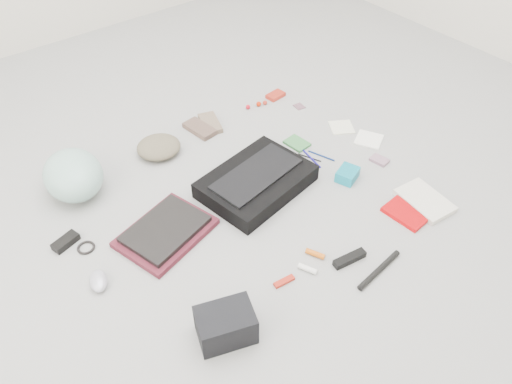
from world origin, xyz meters
TOP-DOWN VIEW (x-y plane):
  - ground_plane at (0.00, 0.00)m, footprint 4.00×4.00m
  - messenger_bag at (0.05, 0.06)m, footprint 0.53×0.41m
  - bag_flap at (0.05, 0.06)m, footprint 0.44×0.25m
  - laptop_sleeve at (-0.42, 0.07)m, footprint 0.43×0.36m
  - laptop at (-0.42, 0.07)m, footprint 0.37×0.31m
  - bike_helmet at (-0.59, 0.55)m, footprint 0.30×0.35m
  - beanie at (-0.16, 0.56)m, footprint 0.27×0.27m
  - mitten_left at (0.09, 0.58)m, footprint 0.11×0.19m
  - mitten_right at (0.16, 0.59)m, footprint 0.14×0.19m
  - power_brick at (-0.76, 0.28)m, footprint 0.12×0.08m
  - cable_coil at (-0.71, 0.21)m, footprint 0.08×0.08m
  - mouse at (-0.74, 0.01)m, footprint 0.10×0.12m
  - camera_bag at (-0.50, -0.46)m, footprint 0.23×0.19m
  - multitool at (-0.19, -0.42)m, footprint 0.09×0.03m
  - toiletry_tube_white at (-0.09, -0.43)m, footprint 0.05×0.08m
  - toiletry_tube_orange at (-0.01, -0.39)m, footprint 0.05×0.08m
  - u_lock at (0.07, -0.50)m, footprint 0.14×0.06m
  - bike_pump at (0.12, -0.60)m, footprint 0.25×0.05m
  - book_red at (0.45, -0.47)m, footprint 0.13×0.19m
  - book_white at (0.57, -0.47)m, footprint 0.18×0.25m
  - notepad at (0.41, 0.19)m, footprint 0.10×0.12m
  - pen_blue at (0.39, 0.06)m, footprint 0.03×0.15m
  - pen_black at (0.39, 0.07)m, footprint 0.05×0.11m
  - pen_navy at (0.44, 0.04)m, footprint 0.06×0.14m
  - accordion_wallet at (0.42, -0.15)m, footprint 0.13×0.11m
  - card_deck at (0.63, -0.16)m, footprint 0.07×0.09m
  - napkin_top at (0.69, 0.15)m, footprint 0.16×0.16m
  - napkin_bottom at (0.72, -0.01)m, footprint 0.17×0.17m
  - lollipop_a at (0.41, 0.59)m, footprint 0.03×0.03m
  - lollipop_b at (0.47, 0.57)m, footprint 0.03×0.03m
  - lollipop_c at (0.51, 0.56)m, footprint 0.03×0.03m
  - altoids_tin at (0.61, 0.59)m, footprint 0.11×0.07m
  - stamp_sheet at (0.65, 0.43)m, footprint 0.05×0.06m

SIDE VIEW (x-z plane):
  - ground_plane at x=0.00m, z-range 0.00..0.00m
  - stamp_sheet at x=0.65m, z-range 0.00..0.00m
  - napkin_top at x=0.69m, z-range 0.00..0.01m
  - pen_black at x=0.39m, z-range 0.00..0.01m
  - napkin_bottom at x=0.72m, z-range 0.00..0.01m
  - pen_navy at x=0.44m, z-range 0.00..0.01m
  - pen_blue at x=0.39m, z-range 0.00..0.01m
  - cable_coil at x=-0.71m, z-range 0.00..0.01m
  - multitool at x=-0.19m, z-range 0.00..0.01m
  - notepad at x=0.41m, z-range 0.00..0.01m
  - card_deck at x=0.63m, z-range 0.00..0.02m
  - book_red at x=0.45m, z-range 0.00..0.02m
  - altoids_tin at x=0.61m, z-range 0.00..0.02m
  - toiletry_tube_white at x=-0.09m, z-range 0.00..0.02m
  - toiletry_tube_orange at x=-0.01m, z-range 0.00..0.02m
  - bike_pump at x=0.12m, z-range 0.00..0.02m
  - lollipop_c at x=0.51m, z-range 0.00..0.02m
  - book_white at x=0.57m, z-range 0.00..0.02m
  - lollipop_a at x=0.41m, z-range 0.00..0.03m
  - laptop_sleeve at x=-0.42m, z-range 0.00..0.03m
  - mitten_right at x=0.16m, z-range 0.00..0.03m
  - mitten_left at x=0.09m, z-range 0.00..0.03m
  - lollipop_b at x=0.47m, z-range 0.00..0.03m
  - u_lock at x=0.07m, z-range 0.00..0.03m
  - power_brick at x=-0.76m, z-range 0.00..0.03m
  - mouse at x=-0.74m, z-range 0.00..0.04m
  - accordion_wallet at x=0.42m, z-range 0.00..0.05m
  - laptop at x=-0.42m, z-range 0.03..0.05m
  - beanie at x=-0.16m, z-range 0.00..0.07m
  - messenger_bag at x=0.05m, z-range 0.00..0.08m
  - camera_bag at x=-0.50m, z-range 0.00..0.13m
  - bag_flap at x=0.05m, z-range 0.08..0.09m
  - bike_helmet at x=-0.59m, z-range 0.00..0.19m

